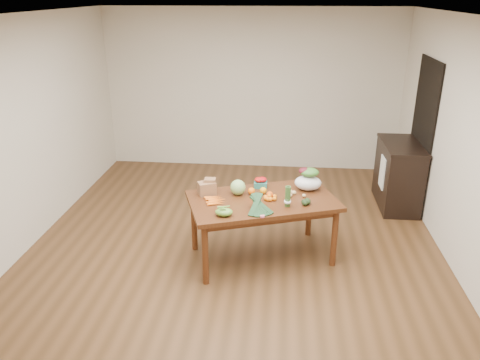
# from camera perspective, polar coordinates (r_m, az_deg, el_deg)

# --- Properties ---
(floor) EXTENTS (6.00, 6.00, 0.00)m
(floor) POSITION_cam_1_polar(r_m,az_deg,el_deg) (5.74, -0.77, -8.61)
(floor) COLOR brown
(floor) RESTS_ON ground
(ceiling) EXTENTS (5.00, 6.00, 0.02)m
(ceiling) POSITION_cam_1_polar(r_m,az_deg,el_deg) (4.93, -0.94, 19.44)
(ceiling) COLOR white
(ceiling) RESTS_ON room_walls
(room_walls) EXTENTS (5.02, 6.02, 2.70)m
(room_walls) POSITION_cam_1_polar(r_m,az_deg,el_deg) (5.18, -0.85, 4.34)
(room_walls) COLOR beige
(room_walls) RESTS_ON floor
(dining_table) EXTENTS (1.84, 1.40, 0.75)m
(dining_table) POSITION_cam_1_polar(r_m,az_deg,el_deg) (5.44, 2.71, -5.92)
(dining_table) COLOR #4E2812
(dining_table) RESTS_ON floor
(doorway_dark) EXTENTS (0.02, 1.00, 2.10)m
(doorway_dark) POSITION_cam_1_polar(r_m,az_deg,el_deg) (7.04, 21.25, 5.11)
(doorway_dark) COLOR black
(doorway_dark) RESTS_ON floor
(cabinet) EXTENTS (0.52, 1.02, 0.94)m
(cabinet) POSITION_cam_1_polar(r_m,az_deg,el_deg) (7.09, 18.73, 0.59)
(cabinet) COLOR black
(cabinet) RESTS_ON floor
(dish_towel) EXTENTS (0.02, 0.28, 0.45)m
(dish_towel) POSITION_cam_1_polar(r_m,az_deg,el_deg) (6.88, 16.94, 0.89)
(dish_towel) COLOR white
(dish_towel) RESTS_ON cabinet
(paper_bag) EXTENTS (0.31, 0.29, 0.18)m
(paper_bag) POSITION_cam_1_polar(r_m,az_deg,el_deg) (5.37, -4.06, -0.86)
(paper_bag) COLOR brown
(paper_bag) RESTS_ON dining_table
(cabbage) EXTENTS (0.18, 0.18, 0.18)m
(cabbage) POSITION_cam_1_polar(r_m,az_deg,el_deg) (5.35, -0.26, -0.90)
(cabbage) COLOR #82B065
(cabbage) RESTS_ON dining_table
(strawberry_basket_a) EXTENTS (0.14, 0.14, 0.10)m
(strawberry_basket_a) POSITION_cam_1_polar(r_m,az_deg,el_deg) (5.56, 2.30, -0.43)
(strawberry_basket_a) COLOR red
(strawberry_basket_a) RESTS_ON dining_table
(strawberry_basket_b) EXTENTS (0.14, 0.14, 0.10)m
(strawberry_basket_b) POSITION_cam_1_polar(r_m,az_deg,el_deg) (5.56, 2.73, -0.41)
(strawberry_basket_b) COLOR red
(strawberry_basket_b) RESTS_ON dining_table
(orange_a) EXTENTS (0.08, 0.08, 0.08)m
(orange_a) POSITION_cam_1_polar(r_m,az_deg,el_deg) (5.37, 1.41, -1.35)
(orange_a) COLOR #FF610F
(orange_a) RESTS_ON dining_table
(orange_b) EXTENTS (0.08, 0.08, 0.08)m
(orange_b) POSITION_cam_1_polar(r_m,az_deg,el_deg) (5.40, 2.85, -1.29)
(orange_b) COLOR #FDA90F
(orange_b) RESTS_ON dining_table
(orange_c) EXTENTS (0.07, 0.07, 0.07)m
(orange_c) POSITION_cam_1_polar(r_m,az_deg,el_deg) (5.30, 3.65, -1.77)
(orange_c) COLOR #F5560F
(orange_c) RESTS_ON dining_table
(mandarin_cluster) EXTENTS (0.23, 0.23, 0.08)m
(mandarin_cluster) POSITION_cam_1_polar(r_m,az_deg,el_deg) (5.23, 3.59, -2.08)
(mandarin_cluster) COLOR orange
(mandarin_cluster) RESTS_ON dining_table
(carrots) EXTENTS (0.29, 0.30, 0.03)m
(carrots) POSITION_cam_1_polar(r_m,az_deg,el_deg) (5.22, -3.00, -2.46)
(carrots) COLOR orange
(carrots) RESTS_ON dining_table
(snap_pea_bag) EXTENTS (0.19, 0.14, 0.08)m
(snap_pea_bag) POSITION_cam_1_polar(r_m,az_deg,el_deg) (4.88, -1.97, -3.91)
(snap_pea_bag) COLOR #5E9131
(snap_pea_bag) RESTS_ON dining_table
(kale_bunch) EXTENTS (0.44, 0.48, 0.16)m
(kale_bunch) POSITION_cam_1_polar(r_m,az_deg,el_deg) (4.92, 2.41, -3.20)
(kale_bunch) COLOR black
(kale_bunch) RESTS_ON dining_table
(asparagus_bundle) EXTENTS (0.11, 0.14, 0.26)m
(asparagus_bundle) POSITION_cam_1_polar(r_m,az_deg,el_deg) (5.06, 5.85, -2.00)
(asparagus_bundle) COLOR #52833C
(asparagus_bundle) RESTS_ON dining_table
(potato_a) EXTENTS (0.05, 0.05, 0.05)m
(potato_a) POSITION_cam_1_polar(r_m,az_deg,el_deg) (5.34, 6.12, -1.87)
(potato_a) COLOR tan
(potato_a) RESTS_ON dining_table
(potato_b) EXTENTS (0.06, 0.05, 0.05)m
(potato_b) POSITION_cam_1_polar(r_m,az_deg,el_deg) (5.30, 5.81, -1.98)
(potato_b) COLOR tan
(potato_b) RESTS_ON dining_table
(potato_c) EXTENTS (0.06, 0.05, 0.05)m
(potato_c) POSITION_cam_1_polar(r_m,az_deg,el_deg) (5.41, 6.56, -1.54)
(potato_c) COLOR #DBC17E
(potato_c) RESTS_ON dining_table
(potato_d) EXTENTS (0.05, 0.04, 0.04)m
(potato_d) POSITION_cam_1_polar(r_m,az_deg,el_deg) (5.45, 6.14, -1.39)
(potato_d) COLOR tan
(potato_d) RESTS_ON dining_table
(potato_e) EXTENTS (0.05, 0.04, 0.04)m
(potato_e) POSITION_cam_1_polar(r_m,az_deg,el_deg) (5.36, 7.81, -1.89)
(potato_e) COLOR tan
(potato_e) RESTS_ON dining_table
(avocado_a) EXTENTS (0.09, 0.11, 0.07)m
(avocado_a) POSITION_cam_1_polar(r_m,az_deg,el_deg) (5.16, 7.88, -2.72)
(avocado_a) COLOR black
(avocado_a) RESTS_ON dining_table
(avocado_b) EXTENTS (0.09, 0.12, 0.07)m
(avocado_b) POSITION_cam_1_polar(r_m,az_deg,el_deg) (5.19, 8.23, -2.57)
(avocado_b) COLOR black
(avocado_b) RESTS_ON dining_table
(salad_bag) EXTENTS (0.37, 0.33, 0.24)m
(salad_bag) POSITION_cam_1_polar(r_m,az_deg,el_deg) (5.52, 8.30, -0.02)
(salad_bag) COLOR silver
(salad_bag) RESTS_ON dining_table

